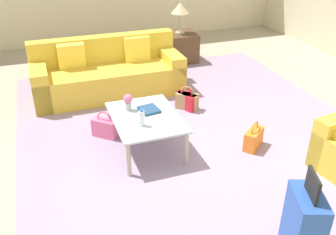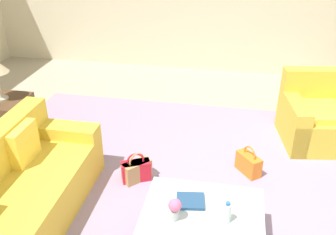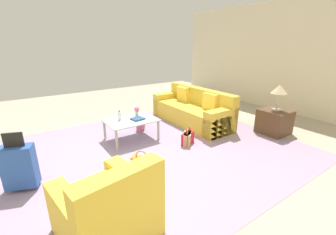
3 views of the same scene
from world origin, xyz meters
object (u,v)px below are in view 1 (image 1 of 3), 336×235
Objects in this scene: flower_vase at (128,101)px; side_table at (180,47)px; couch at (108,74)px; handbag_pink at (105,128)px; handbag_tan at (187,101)px; handbag_orange at (254,138)px; suitcase_blue at (304,225)px; table_lamp at (180,9)px; coffee_table_book at (149,110)px; coffee_table at (146,120)px; water_bottle at (142,118)px; handbag_red at (187,100)px.

side_table is (-2.58, 1.65, -0.29)m from flower_vase.
couch is 1.39m from handbag_pink.
side_table reaches higher than handbag_tan.
handbag_pink is at bearing -117.54° from handbag_orange.
flower_vase is 0.56m from handbag_pink.
side_table is at bearing 170.54° from suitcase_blue.
flower_vase is at bearing -59.26° from handbag_tan.
table_lamp is (-2.58, 1.65, 0.42)m from flower_vase.
handbag_tan is at bearing -17.95° from table_lamp.
handbag_tan is (1.98, -0.64, -0.86)m from table_lamp.
flower_vase is at bearing -121.85° from coffee_table_book.
coffee_table is at bearing -160.71° from suitcase_blue.
water_bottle reaches higher than handbag_red.
side_table is (-2.68, 1.42, -0.19)m from coffee_table_book.
coffee_table_book is at bearing -114.99° from handbag_orange.
couch is 2.22× the size of coffee_table.
flower_vase is (-0.10, -0.23, 0.11)m from coffee_table_book.
suitcase_blue is at bearing 7.96° from coffee_table_book.
side_table reaches higher than handbag_red.
couch is at bearing -176.80° from coffee_table.
coffee_table reaches higher than handbag_red.
coffee_table is at bearing 153.43° from water_bottle.
suitcase_blue is 2.37× the size of handbag_tan.
coffee_table_book is (-0.12, 0.08, 0.07)m from coffee_table.
table_lamp is (-2.68, 1.42, 0.53)m from coffee_table_book.
water_bottle is 0.36× the size of table_lamp.
flower_vase is at bearing -58.70° from handbag_red.
flower_vase is at bearing -159.05° from suitcase_blue.
handbag_pink is (-0.22, -0.27, -0.44)m from flower_vase.
flower_vase reaches higher than side_table.
side_table is 2.08m from handbag_red.
coffee_table is 2.86× the size of handbag_orange.
suitcase_blue reaches higher than coffee_table.
handbag_tan and handbag_orange have the same top height.
handbag_red is 1.30m from handbag_orange.
water_bottle is at bearing -26.57° from coffee_table.
flower_vase is at bearing -145.71° from coffee_table.
table_lamp reaches higher than handbag_pink.
table_lamp is 3.16m from handbag_pink.
side_table is 0.70× the size of suitcase_blue.
water_bottle is at bearing -37.70° from coffee_table_book.
handbag_orange is (0.86, 1.64, 0.00)m from handbag_pink.
coffee_table_book is at bearing 150.64° from water_bottle.
table_lamp is at bearing 122.28° from couch.
suitcase_blue is at bearing 24.57° from handbag_pink.
handbag_pink is 1.00× the size of handbag_orange.
suitcase_blue reaches higher than water_bottle.
flower_vase is at bearing -1.83° from couch.
side_table is at bearing 151.93° from water_bottle.
coffee_table_book is 1.18× the size of flower_vase.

